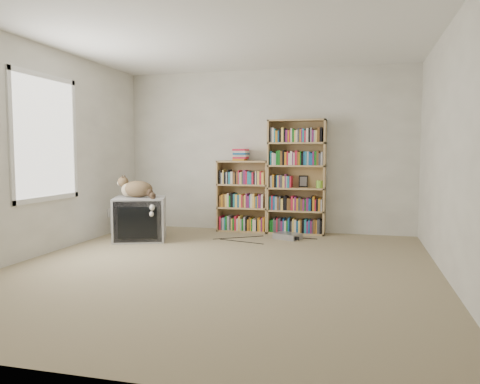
% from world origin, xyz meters
% --- Properties ---
extents(floor, '(4.50, 5.00, 0.01)m').
position_xyz_m(floor, '(0.00, 0.00, 0.00)').
color(floor, tan).
rests_on(floor, ground).
extents(wall_back, '(4.50, 0.02, 2.50)m').
position_xyz_m(wall_back, '(0.00, 2.50, 1.25)').
color(wall_back, silver).
rests_on(wall_back, floor).
extents(wall_front, '(4.50, 0.02, 2.50)m').
position_xyz_m(wall_front, '(0.00, -2.50, 1.25)').
color(wall_front, silver).
rests_on(wall_front, floor).
extents(wall_left, '(0.02, 5.00, 2.50)m').
position_xyz_m(wall_left, '(-2.25, 0.00, 1.25)').
color(wall_left, silver).
rests_on(wall_left, floor).
extents(wall_right, '(0.02, 5.00, 2.50)m').
position_xyz_m(wall_right, '(2.25, 0.00, 1.25)').
color(wall_right, silver).
rests_on(wall_right, floor).
extents(ceiling, '(4.50, 5.00, 0.02)m').
position_xyz_m(ceiling, '(0.00, 0.00, 2.50)').
color(ceiling, white).
rests_on(ceiling, wall_back).
extents(window, '(0.02, 1.22, 1.52)m').
position_xyz_m(window, '(-2.24, 0.20, 1.40)').
color(window, white).
rests_on(window, wall_left).
extents(crt_tv, '(0.87, 0.83, 0.60)m').
position_xyz_m(crt_tv, '(-1.56, 1.27, 0.30)').
color(crt_tv, '#9F9FA1').
rests_on(crt_tv, floor).
extents(cat, '(0.66, 0.46, 0.51)m').
position_xyz_m(cat, '(-1.53, 1.22, 0.69)').
color(cat, '#362216').
rests_on(cat, crt_tv).
extents(bookcase_tall, '(0.86, 0.30, 1.71)m').
position_xyz_m(bookcase_tall, '(0.49, 2.36, 0.82)').
color(bookcase_tall, tan).
rests_on(bookcase_tall, floor).
extents(bookcase_short, '(0.80, 0.30, 1.10)m').
position_xyz_m(bookcase_short, '(-0.33, 2.36, 0.51)').
color(bookcase_short, tan).
rests_on(bookcase_short, floor).
extents(book_stack, '(0.22, 0.28, 0.18)m').
position_xyz_m(book_stack, '(-0.38, 2.34, 1.19)').
color(book_stack, red).
rests_on(book_stack, bookcase_short).
extents(green_mug, '(0.10, 0.10, 0.11)m').
position_xyz_m(green_mug, '(0.84, 2.34, 0.76)').
color(green_mug, '#83CB3A').
rests_on(green_mug, bookcase_tall).
extents(framed_print, '(0.13, 0.05, 0.18)m').
position_xyz_m(framed_print, '(0.59, 2.44, 0.79)').
color(framed_print, black).
rests_on(framed_print, bookcase_tall).
extents(dvd_player, '(0.42, 0.37, 0.08)m').
position_xyz_m(dvd_player, '(0.44, 1.86, 0.04)').
color(dvd_player, '#A0A0A5').
rests_on(dvd_player, floor).
extents(wall_outlet, '(0.01, 0.08, 0.13)m').
position_xyz_m(wall_outlet, '(-2.24, 1.61, 0.32)').
color(wall_outlet, silver).
rests_on(wall_outlet, wall_left).
extents(floor_cables, '(1.20, 0.70, 0.01)m').
position_xyz_m(floor_cables, '(0.15, 1.72, 0.00)').
color(floor_cables, black).
rests_on(floor_cables, floor).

